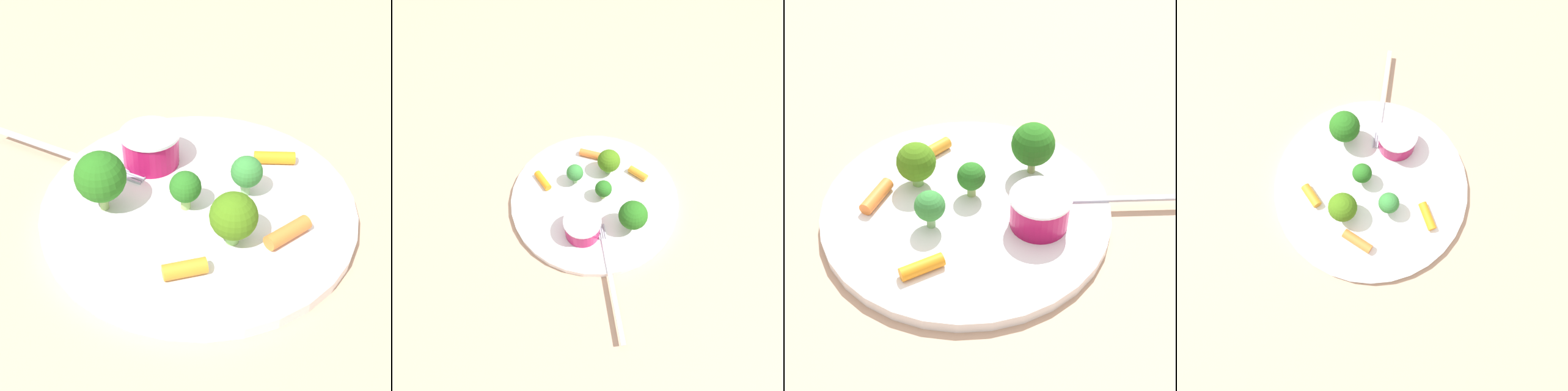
# 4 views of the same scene
# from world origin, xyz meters

# --- Properties ---
(ground_plane) EXTENTS (2.40, 2.40, 0.00)m
(ground_plane) POSITION_xyz_m (0.00, 0.00, 0.00)
(ground_plane) COLOR tan
(plate) EXTENTS (0.30, 0.30, 0.01)m
(plate) POSITION_xyz_m (0.00, 0.00, 0.01)
(plate) COLOR white
(plate) RESTS_ON ground_plane
(sauce_cup) EXTENTS (0.06, 0.06, 0.04)m
(sauce_cup) POSITION_xyz_m (0.07, 0.03, 0.03)
(sauce_cup) COLOR #9F0F46
(sauce_cup) RESTS_ON plate
(broccoli_floret_0) EXTENTS (0.03, 0.03, 0.04)m
(broccoli_floret_0) POSITION_xyz_m (-0.01, 0.01, 0.04)
(broccoli_floret_0) COLOR #93BB65
(broccoli_floret_0) RESTS_ON plate
(broccoli_floret_1) EXTENTS (0.03, 0.03, 0.04)m
(broccoli_floret_1) POSITION_xyz_m (-0.00, -0.05, 0.04)
(broccoli_floret_1) COLOR #7FB574
(broccoli_floret_1) RESTS_ON plate
(broccoli_floret_2) EXTENTS (0.05, 0.05, 0.06)m
(broccoli_floret_2) POSITION_xyz_m (0.01, 0.09, 0.05)
(broccoli_floret_2) COLOR #8DAC61
(broccoli_floret_2) RESTS_ON plate
(broccoli_floret_3) EXTENTS (0.04, 0.04, 0.05)m
(broccoli_floret_3) POSITION_xyz_m (-0.06, -0.02, 0.04)
(broccoli_floret_3) COLOR #81BA60
(broccoli_floret_3) RESTS_ON plate
(carrot_stick_0) EXTENTS (0.03, 0.05, 0.01)m
(carrot_stick_0) POSITION_xyz_m (-0.07, -0.06, 0.02)
(carrot_stick_0) COLOR orange
(carrot_stick_0) RESTS_ON plate
(carrot_stick_1) EXTENTS (0.02, 0.04, 0.01)m
(carrot_stick_1) POSITION_xyz_m (0.04, -0.09, 0.02)
(carrot_stick_1) COLOR orange
(carrot_stick_1) RESTS_ON plate
(carrot_stick_2) EXTENTS (0.01, 0.04, 0.01)m
(carrot_stick_2) POSITION_xyz_m (-0.09, 0.03, 0.02)
(carrot_stick_2) COLOR orange
(carrot_stick_2) RESTS_ON plate
(fork) EXTENTS (0.13, 0.15, 0.00)m
(fork) POSITION_xyz_m (0.10, 0.12, 0.01)
(fork) COLOR #ABAFBE
(fork) RESTS_ON plate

